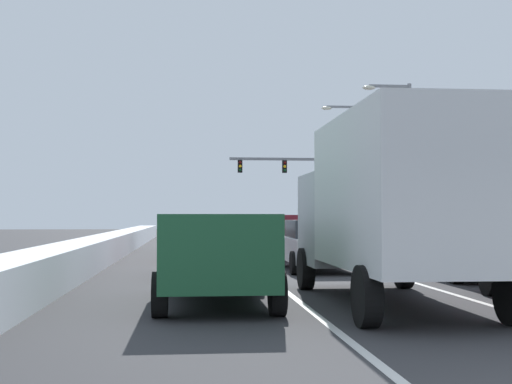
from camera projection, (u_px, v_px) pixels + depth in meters
name	position (u px, v px, depth m)	size (l,w,h in m)	color
ground_plane	(298.00, 263.00, 24.39)	(122.84, 122.84, 0.00)	#333335
lane_stripe_between_right_lane_and_center_lane	(321.00, 255.00, 29.25)	(0.14, 51.97, 0.01)	silver
lane_stripe_between_center_lane_and_left_lane	(240.00, 255.00, 28.93)	(0.14, 51.97, 0.01)	silver
snow_bank_right_shoulder	(443.00, 248.00, 29.76)	(1.84, 51.97, 0.54)	white
snow_bank_left_shoulder	(111.00, 245.00, 28.44)	(1.25, 51.97, 0.87)	white
suv_black_right_lane_second	(466.00, 239.00, 18.58)	(2.16, 4.90, 1.67)	black
sedan_tan_right_lane_third	(382.00, 240.00, 25.64)	(2.00, 4.50, 1.51)	#937F60
suv_charcoal_right_lane_fourth	(350.00, 229.00, 31.66)	(2.16, 4.90, 1.67)	#38383D
box_truck_center_lane_nearest	(393.00, 202.00, 12.78)	(2.53, 7.20, 3.36)	#B7BABF
sedan_white_center_lane_second	(316.00, 245.00, 21.01)	(2.00, 4.50, 1.51)	silver
suv_maroon_center_lane_third	(284.00, 232.00, 27.07)	(2.16, 4.90, 1.67)	maroon
sedan_navy_center_lane_fourth	(272.00, 234.00, 33.34)	(2.00, 4.50, 1.51)	navy
suv_green_left_lane_nearest	(215.00, 249.00, 13.04)	(2.16, 4.90, 1.67)	#1E5633
sedan_gray_left_lane_second	(200.00, 248.00, 19.06)	(2.00, 4.50, 1.51)	slate
sedan_red_left_lane_third	(201.00, 240.00, 25.25)	(2.00, 4.50, 1.51)	maroon
sedan_black_left_lane_fourth	(195.00, 235.00, 31.70)	(2.00, 4.50, 1.51)	black
traffic_light_gantry	(296.00, 178.00, 53.14)	(7.54, 0.47, 6.20)	slate
street_lamp_right_mid	(403.00, 149.00, 37.03)	(2.66, 0.36, 8.68)	gray
street_lamp_right_far	(354.00, 160.00, 46.40)	(2.66, 0.36, 9.04)	gray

